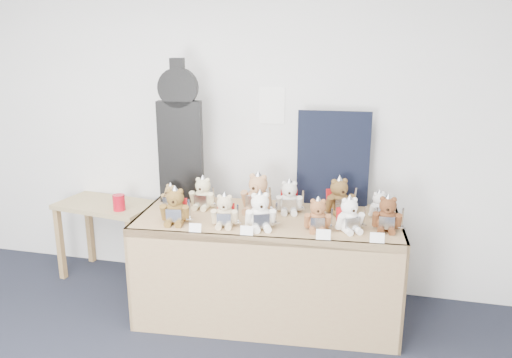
% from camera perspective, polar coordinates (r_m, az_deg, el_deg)
% --- Properties ---
extents(room_shell, '(6.00, 6.00, 6.00)m').
position_cam_1_polar(room_shell, '(4.09, 1.83, 8.40)').
color(room_shell, silver).
rests_on(room_shell, floor).
extents(display_table, '(1.99, 0.97, 0.80)m').
position_cam_1_polar(display_table, '(3.69, 1.24, -7.24)').
color(display_table, '#9A724E').
rests_on(display_table, floor).
extents(side_table, '(0.90, 0.58, 0.70)m').
position_cam_1_polar(side_table, '(4.58, -16.67, -4.11)').
color(side_table, '#947A50').
rests_on(side_table, floor).
extents(guitar_case, '(0.36, 0.16, 1.13)m').
position_cam_1_polar(guitar_case, '(3.98, -8.67, 5.17)').
color(guitar_case, black).
rests_on(guitar_case, display_table).
extents(navy_board, '(0.56, 0.05, 0.75)m').
position_cam_1_polar(navy_board, '(3.92, 8.80, 2.30)').
color(navy_board, black).
rests_on(navy_board, display_table).
extents(red_cup, '(0.10, 0.10, 0.13)m').
position_cam_1_polar(red_cup, '(4.30, -15.39, -2.61)').
color(red_cup, '#AB0B1C').
rests_on(red_cup, side_table).
extents(teddy_front_far_left, '(0.24, 0.21, 0.29)m').
position_cam_1_polar(teddy_front_far_left, '(3.59, -9.19, -3.22)').
color(teddy_front_far_left, brown).
rests_on(teddy_front_far_left, display_table).
extents(teddy_front_left, '(0.22, 0.19, 0.26)m').
position_cam_1_polar(teddy_front_left, '(3.50, -3.59, -3.76)').
color(teddy_front_left, '#CBB68F').
rests_on(teddy_front_left, display_table).
extents(teddy_front_centre, '(0.24, 0.23, 0.29)m').
position_cam_1_polar(teddy_front_centre, '(3.45, 0.48, -3.80)').
color(teddy_front_centre, white).
rests_on(teddy_front_centre, display_table).
extents(teddy_front_right, '(0.21, 0.18, 0.26)m').
position_cam_1_polar(teddy_front_right, '(3.44, 7.07, -4.21)').
color(teddy_front_right, brown).
rests_on(teddy_front_right, display_table).
extents(teddy_front_far_right, '(0.22, 0.22, 0.27)m').
position_cam_1_polar(teddy_front_far_right, '(3.46, 10.61, -4.16)').
color(teddy_front_far_right, white).
rests_on(teddy_front_far_right, display_table).
extents(teddy_front_end, '(0.22, 0.18, 0.28)m').
position_cam_1_polar(teddy_front_end, '(3.53, 14.78, -4.00)').
color(teddy_front_end, brown).
rests_on(teddy_front_end, display_table).
extents(teddy_back_left, '(0.22, 0.18, 0.28)m').
position_cam_1_polar(teddy_back_left, '(3.89, -6.09, -1.72)').
color(teddy_back_left, beige).
rests_on(teddy_back_left, display_table).
extents(teddy_back_centre_left, '(0.28, 0.25, 0.34)m').
position_cam_1_polar(teddy_back_centre_left, '(3.77, 0.19, -1.81)').
color(teddy_back_centre_left, tan).
rests_on(teddy_back_centre_left, display_table).
extents(teddy_back_centre_right, '(0.23, 0.21, 0.28)m').
position_cam_1_polar(teddy_back_centre_right, '(3.77, 3.82, -2.20)').
color(teddy_back_centre_right, silver).
rests_on(teddy_back_centre_right, display_table).
extents(teddy_back_right, '(0.26, 0.25, 0.31)m').
position_cam_1_polar(teddy_back_right, '(3.79, 9.47, -2.11)').
color(teddy_back_right, brown).
rests_on(teddy_back_right, display_table).
extents(teddy_back_end, '(0.18, 0.18, 0.22)m').
position_cam_1_polar(teddy_back_end, '(3.78, 13.89, -2.96)').
color(teddy_back_end, silver).
rests_on(teddy_back_end, display_table).
extents(teddy_back_far_left, '(0.17, 0.17, 0.21)m').
position_cam_1_polar(teddy_back_far_left, '(3.94, -9.74, -2.04)').
color(teddy_back_far_left, olive).
rests_on(teddy_back_far_left, display_table).
extents(entry_card_a, '(0.09, 0.03, 0.06)m').
position_cam_1_polar(entry_card_a, '(3.43, -6.97, -5.55)').
color(entry_card_a, white).
rests_on(entry_card_a, display_table).
extents(entry_card_b, '(0.09, 0.03, 0.06)m').
position_cam_1_polar(entry_card_b, '(3.35, -1.06, -5.91)').
color(entry_card_b, white).
rests_on(entry_card_b, display_table).
extents(entry_card_c, '(0.10, 0.03, 0.07)m').
position_cam_1_polar(entry_card_c, '(3.31, 7.71, -6.31)').
color(entry_card_c, white).
rests_on(entry_card_c, display_table).
extents(entry_card_d, '(0.09, 0.03, 0.07)m').
position_cam_1_polar(entry_card_d, '(3.32, 13.68, -6.55)').
color(entry_card_d, white).
rests_on(entry_card_d, display_table).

